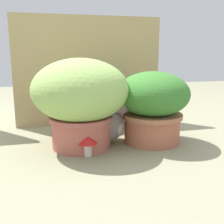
% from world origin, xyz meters
% --- Properties ---
extents(ground_plane, '(6.00, 6.00, 0.00)m').
position_xyz_m(ground_plane, '(0.00, 0.00, 0.00)').
color(ground_plane, gray).
extents(cardboard_backdrop, '(1.01, 0.03, 0.74)m').
position_xyz_m(cardboard_backdrop, '(0.06, 0.54, 0.37)').
color(cardboard_backdrop, tan).
rests_on(cardboard_backdrop, ground).
extents(grass_planter, '(0.50, 0.50, 0.47)m').
position_xyz_m(grass_planter, '(-0.06, 0.05, 0.27)').
color(grass_planter, '#B25C4E').
rests_on(grass_planter, ground).
extents(leafy_planter, '(0.40, 0.40, 0.40)m').
position_xyz_m(leafy_planter, '(0.33, 0.04, 0.22)').
color(leafy_planter, '#AF6247').
rests_on(leafy_planter, ground).
extents(cat, '(0.36, 0.27, 0.32)m').
position_xyz_m(cat, '(0.06, 0.08, 0.12)').
color(cat, slate).
rests_on(cat, ground).
extents(mushroom_ornament_red, '(0.10, 0.10, 0.11)m').
position_xyz_m(mushroom_ornament_red, '(-0.05, -0.09, 0.07)').
color(mushroom_ornament_red, silver).
rests_on(mushroom_ornament_red, ground).
extents(mushroom_ornament_pink, '(0.10, 0.10, 0.11)m').
position_xyz_m(mushroom_ornament_pink, '(-0.08, -0.01, 0.08)').
color(mushroom_ornament_pink, silver).
rests_on(mushroom_ornament_pink, ground).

